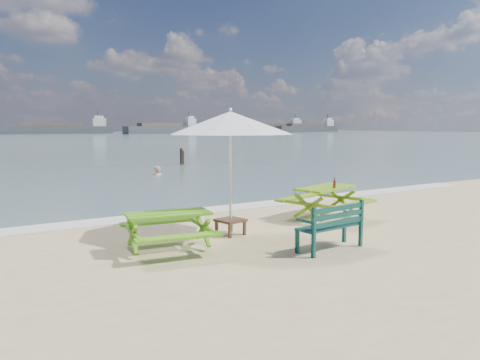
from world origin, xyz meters
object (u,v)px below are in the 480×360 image
picnic_table_left (169,233)px  beer_bottle (334,184)px  side_table (230,226)px  patio_umbrella (230,123)px  picnic_table_right (325,204)px  park_bench (330,236)px  swimmer (157,184)px

picnic_table_left → beer_bottle: size_ratio=7.23×
side_table → patio_umbrella: patio_umbrella is taller
picnic_table_right → side_table: bearing=-176.3°
picnic_table_left → side_table: size_ratio=3.05×
picnic_table_left → patio_umbrella: 2.67m
picnic_table_left → patio_umbrella: patio_umbrella is taller
picnic_table_right → beer_bottle: beer_bottle is taller
park_bench → swimmer: 14.57m
picnic_table_right → beer_bottle: bearing=-88.1°
picnic_table_right → swimmer: bearing=87.9°
picnic_table_left → picnic_table_right: (4.53, 0.70, 0.04)m
picnic_table_right → park_bench: size_ratio=1.58×
side_table → patio_umbrella: bearing=90.0°
picnic_table_left → side_table: bearing=17.2°
picnic_table_right → park_bench: 2.92m
patio_umbrella → beer_bottle: 3.25m
picnic_table_left → patio_umbrella: bearing=17.2°
park_bench → beer_bottle: 2.79m
side_table → patio_umbrella: size_ratio=0.20×
beer_bottle → swimmer: (0.43, 12.44, -1.32)m
picnic_table_left → park_bench: park_bench is taller
picnic_table_right → side_table: 2.90m
park_bench → patio_umbrella: patio_umbrella is taller
patio_umbrella → swimmer: size_ratio=1.88×
picnic_table_right → swimmer: picnic_table_right is taller
side_table → picnic_table_left: bearing=-162.8°
picnic_table_right → patio_umbrella: bearing=-176.3°
picnic_table_right → beer_bottle: size_ratio=8.68×
picnic_table_right → patio_umbrella: patio_umbrella is taller
picnic_table_left → swimmer: size_ratio=1.15×
picnic_table_left → park_bench: bearing=-30.0°
patio_umbrella → beer_bottle: (2.89, -0.10, -1.48)m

